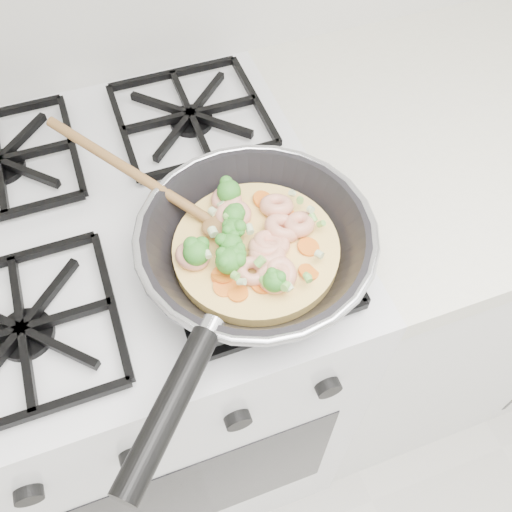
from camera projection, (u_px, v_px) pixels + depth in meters
name	position (u px, v px, depth m)	size (l,w,h in m)	color
stove	(163.00, 347.00, 1.16)	(0.60, 0.60, 0.92)	white
counter_right	(490.00, 244.00, 1.32)	(1.00, 0.60, 0.90)	white
skillet	(253.00, 246.00, 0.70)	(0.38, 0.50, 0.10)	black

